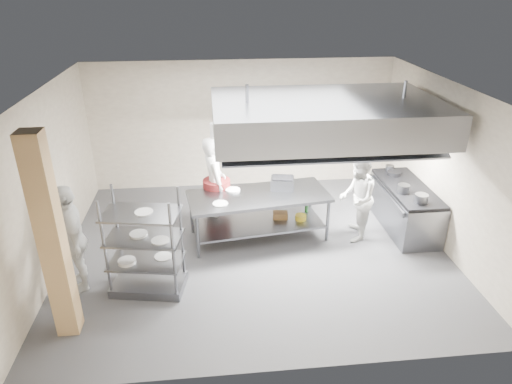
{
  "coord_description": "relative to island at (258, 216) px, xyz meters",
  "views": [
    {
      "loc": [
        -0.76,
        -7.32,
        4.64
      ],
      "look_at": [
        0.03,
        0.2,
        1.07
      ],
      "focal_mm": 32.0,
      "sensor_mm": 36.0,
      "label": 1
    }
  ],
  "objects": [
    {
      "name": "floor",
      "position": [
        -0.1,
        -0.42,
        -0.46
      ],
      "size": [
        7.0,
        7.0,
        0.0
      ],
      "primitive_type": "plane",
      "color": "#3C3C3F",
      "rests_on": "ground"
    },
    {
      "name": "ceiling",
      "position": [
        -0.1,
        -0.42,
        2.54
      ],
      "size": [
        7.0,
        7.0,
        0.0
      ],
      "primitive_type": "plane",
      "rotation": [
        3.14,
        0.0,
        0.0
      ],
      "color": "silver",
      "rests_on": "wall_back"
    },
    {
      "name": "wall_back",
      "position": [
        -0.1,
        2.58,
        1.04
      ],
      "size": [
        7.0,
        0.0,
        7.0
      ],
      "primitive_type": "plane",
      "rotation": [
        1.57,
        0.0,
        0.0
      ],
      "color": "tan",
      "rests_on": "ground"
    },
    {
      "name": "wall_left",
      "position": [
        -3.6,
        -0.42,
        1.04
      ],
      "size": [
        0.0,
        6.0,
        6.0
      ],
      "primitive_type": "plane",
      "rotation": [
        1.57,
        0.0,
        1.57
      ],
      "color": "tan",
      "rests_on": "ground"
    },
    {
      "name": "wall_right",
      "position": [
        3.4,
        -0.42,
        1.04
      ],
      "size": [
        0.0,
        6.0,
        6.0
      ],
      "primitive_type": "plane",
      "rotation": [
        1.57,
        0.0,
        -1.57
      ],
      "color": "tan",
      "rests_on": "ground"
    },
    {
      "name": "column",
      "position": [
        -3.0,
        -2.32,
        1.04
      ],
      "size": [
        0.3,
        0.3,
        3.0
      ],
      "primitive_type": "cube",
      "color": "tan",
      "rests_on": "floor"
    },
    {
      "name": "exhaust_hood",
      "position": [
        1.2,
        -0.02,
        1.94
      ],
      "size": [
        4.0,
        2.5,
        0.6
      ],
      "primitive_type": "cube",
      "color": "slate",
      "rests_on": "ceiling"
    },
    {
      "name": "hood_strip_a",
      "position": [
        0.3,
        -0.02,
        1.62
      ],
      "size": [
        1.6,
        0.12,
        0.04
      ],
      "primitive_type": "cube",
      "color": "white",
      "rests_on": "exhaust_hood"
    },
    {
      "name": "hood_strip_b",
      "position": [
        2.1,
        -0.02,
        1.62
      ],
      "size": [
        1.6,
        0.12,
        0.04
      ],
      "primitive_type": "cube",
      "color": "white",
      "rests_on": "exhaust_hood"
    },
    {
      "name": "wall_shelf",
      "position": [
        1.7,
        2.42,
        1.04
      ],
      "size": [
        1.5,
        0.28,
        0.04
      ],
      "primitive_type": "cube",
      "color": "slate",
      "rests_on": "wall_back"
    },
    {
      "name": "island",
      "position": [
        0.0,
        0.0,
        0.0
      ],
      "size": [
        2.78,
        1.46,
        0.91
      ],
      "primitive_type": null,
      "rotation": [
        0.0,
        0.0,
        0.14
      ],
      "color": "gray",
      "rests_on": "floor"
    },
    {
      "name": "island_worktop",
      "position": [
        0.0,
        0.0,
        0.42
      ],
      "size": [
        2.78,
        1.46,
        0.06
      ],
      "primitive_type": "cube",
      "rotation": [
        0.0,
        0.0,
        0.14
      ],
      "color": "slate",
      "rests_on": "island"
    },
    {
      "name": "island_undershelf",
      "position": [
        0.0,
        0.0,
        -0.16
      ],
      "size": [
        2.55,
        1.32,
        0.04
      ],
      "primitive_type": "cube",
      "rotation": [
        0.0,
        0.0,
        0.14
      ],
      "color": "slate",
      "rests_on": "island"
    },
    {
      "name": "pass_rack",
      "position": [
        -1.97,
        -1.47,
        0.41
      ],
      "size": [
        1.25,
        0.86,
        1.73
      ],
      "primitive_type": null,
      "rotation": [
        0.0,
        0.0,
        -0.17
      ],
      "color": "gray",
      "rests_on": "floor"
    },
    {
      "name": "cooking_range",
      "position": [
        2.98,
        0.08,
        -0.04
      ],
      "size": [
        0.8,
        2.0,
        0.84
      ],
      "primitive_type": "cube",
      "color": "slate",
      "rests_on": "floor"
    },
    {
      "name": "range_top",
      "position": [
        2.98,
        0.08,
        0.41
      ],
      "size": [
        0.78,
        1.96,
        0.06
      ],
      "primitive_type": "cube",
      "color": "black",
      "rests_on": "cooking_range"
    },
    {
      "name": "chef_head",
      "position": [
        -0.82,
        0.48,
        0.51
      ],
      "size": [
        0.6,
        0.79,
        1.93
      ],
      "primitive_type": "imported",
      "rotation": [
        0.0,
        0.0,
        1.79
      ],
      "color": "white",
      "rests_on": "floor"
    },
    {
      "name": "chef_line",
      "position": [
        1.85,
        -0.23,
        0.4
      ],
      "size": [
        0.86,
        0.98,
        1.71
      ],
      "primitive_type": "imported",
      "rotation": [
        0.0,
        0.0,
        -1.86
      ],
      "color": "white",
      "rests_on": "floor"
    },
    {
      "name": "chef_plating",
      "position": [
        -3.1,
        -1.28,
        0.46
      ],
      "size": [
        0.81,
        1.16,
        1.83
      ],
      "primitive_type": "imported",
      "rotation": [
        0.0,
        0.0,
        -1.19
      ],
      "color": "silver",
      "rests_on": "floor"
    },
    {
      "name": "griddle",
      "position": [
        0.49,
        0.23,
        0.56
      ],
      "size": [
        0.5,
        0.42,
        0.22
      ],
      "primitive_type": "cube",
      "rotation": [
        0.0,
        0.0,
        -0.19
      ],
      "color": "slate",
      "rests_on": "island_worktop"
    },
    {
      "name": "wicker_basket",
      "position": [
        0.45,
        0.11,
        -0.07
      ],
      "size": [
        0.31,
        0.23,
        0.13
      ],
      "primitive_type": "cube",
      "rotation": [
        0.0,
        0.0,
        -0.13
      ],
      "color": "olive",
      "rests_on": "island_undershelf"
    },
    {
      "name": "stockpot",
      "position": [
        2.77,
        -0.17,
        0.52
      ],
      "size": [
        0.23,
        0.23,
        0.16
      ],
      "primitive_type": "cylinder",
      "color": "gray",
      "rests_on": "range_top"
    },
    {
      "name": "plate_stack",
      "position": [
        -1.97,
        -1.47,
        0.1
      ],
      "size": [
        0.28,
        0.28,
        0.05
      ],
      "primitive_type": "cylinder",
      "color": "white",
      "rests_on": "pass_rack"
    }
  ]
}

